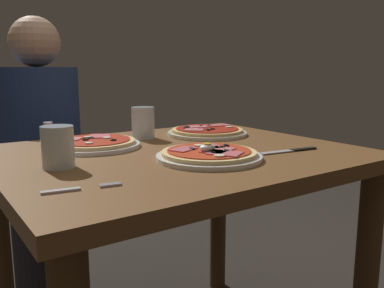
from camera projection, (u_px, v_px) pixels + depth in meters
dining_table at (177, 192)px, 1.23m from camera, size 1.01×0.84×0.74m
pizza_foreground at (209, 155)px, 1.08m from camera, size 0.28×0.28×0.05m
pizza_across_left at (207, 132)px, 1.49m from camera, size 0.29×0.29×0.03m
pizza_across_right at (93, 143)px, 1.25m from camera, size 0.29×0.29×0.03m
water_glass_near at (143, 125)px, 1.41m from camera, size 0.08×0.08×0.11m
water_glass_far at (58, 150)px, 0.98m from camera, size 0.08×0.08×0.10m
fork at (76, 189)px, 0.81m from camera, size 0.16×0.04×0.00m
knife at (293, 150)px, 1.19m from camera, size 0.20×0.05×0.01m
salt_shaker at (49, 133)px, 1.33m from camera, size 0.03×0.03×0.07m
diner_person at (43, 168)px, 1.73m from camera, size 0.32×0.32×1.18m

